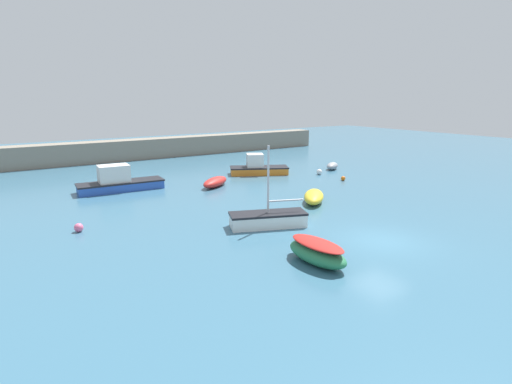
# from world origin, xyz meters

# --- Properties ---
(ground_plane) EXTENTS (120.00, 120.00, 0.20)m
(ground_plane) POSITION_xyz_m (0.00, 0.00, -0.10)
(ground_plane) COLOR #38667F
(harbor_breakwater) EXTENTS (46.62, 2.41, 2.28)m
(harbor_breakwater) POSITION_xyz_m (0.00, 33.79, 1.14)
(harbor_breakwater) COLOR gray
(harbor_breakwater) RESTS_ON ground_plane
(open_tender_yellow) EXTENTS (3.43, 2.92, 0.76)m
(open_tender_yellow) POSITION_xyz_m (-1.14, 15.77, 0.38)
(open_tender_yellow) COLOR red
(open_tender_yellow) RESTS_ON ground_plane
(rowboat_with_red_cover) EXTENTS (1.52, 3.27, 1.02)m
(rowboat_with_red_cover) POSITION_xyz_m (-4.59, -0.26, 0.51)
(rowboat_with_red_cover) COLOR #287A4C
(rowboat_with_red_cover) RESTS_ON ground_plane
(rowboat_blue_near) EXTENTS (3.32, 3.37, 0.82)m
(rowboat_blue_near) POSITION_xyz_m (2.17, 7.58, 0.41)
(rowboat_blue_near) COLOR yellow
(rowboat_blue_near) RESTS_ON ground_plane
(motorboat_grey_hull) EXTENTS (6.52, 2.32, 2.03)m
(motorboat_grey_hull) POSITION_xyz_m (-8.04, 18.58, 0.71)
(motorboat_grey_hull) COLOR #2D56B7
(motorboat_grey_hull) RESTS_ON ground_plane
(motorboat_with_cabin) EXTENTS (5.66, 4.15, 1.92)m
(motorboat_with_cabin) POSITION_xyz_m (4.67, 18.25, 0.62)
(motorboat_with_cabin) COLOR orange
(motorboat_with_cabin) RESTS_ON ground_plane
(dinghy_near_pier) EXTENTS (2.36, 2.00, 0.70)m
(dinghy_near_pier) POSITION_xyz_m (12.29, 16.24, 0.35)
(dinghy_near_pier) COLOR gray
(dinghy_near_pier) RESTS_ON ground_plane
(sailboat_short_mast) EXTENTS (4.50, 2.88, 4.56)m
(sailboat_short_mast) POSITION_xyz_m (-3.46, 5.05, 0.44)
(sailboat_short_mast) COLOR white
(sailboat_short_mast) RESTS_ON ground_plane
(mooring_buoy_pink) EXTENTS (0.48, 0.48, 0.48)m
(mooring_buoy_pink) POSITION_xyz_m (-12.49, 9.93, 0.24)
(mooring_buoy_pink) COLOR #EA668C
(mooring_buoy_pink) RESTS_ON ground_plane
(mooring_buoy_orange) EXTENTS (0.40, 0.40, 0.40)m
(mooring_buoy_orange) POSITION_xyz_m (9.20, 11.71, 0.20)
(mooring_buoy_orange) COLOR orange
(mooring_buoy_orange) RESTS_ON ground_plane
(mooring_buoy_white) EXTENTS (0.52, 0.52, 0.52)m
(mooring_buoy_white) POSITION_xyz_m (9.33, 14.89, 0.26)
(mooring_buoy_white) COLOR white
(mooring_buoy_white) RESTS_ON ground_plane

